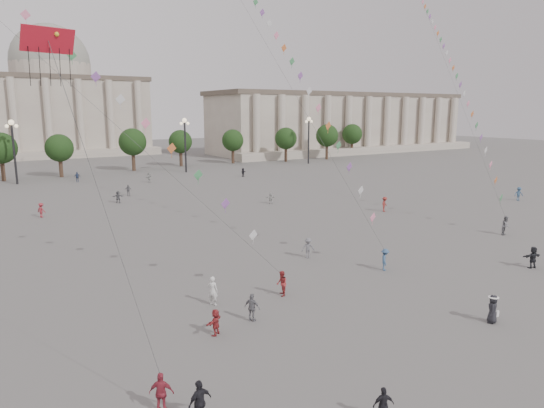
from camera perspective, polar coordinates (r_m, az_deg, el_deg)
ground at (r=31.74m, az=12.95°, el=-11.85°), size 360.00×360.00×0.00m
hall_east at (r=149.36m, az=8.33°, el=9.44°), size 84.00×26.22×17.20m
hall_central at (r=151.24m, az=-24.26°, el=10.82°), size 48.30×34.30×35.50m
tree_row at (r=100.97m, az=-19.86°, el=6.49°), size 137.12×5.12×8.00m
lamp_post_mid_west at (r=90.87m, az=-28.18°, el=6.66°), size 2.00×0.90×10.65m
lamp_post_mid_east at (r=97.53m, az=-10.21°, el=7.99°), size 2.00×0.90×10.65m
lamp_post_far_east at (r=112.10m, az=4.34°, el=8.49°), size 2.00×0.90×10.65m
person_crowd_0 at (r=89.72m, az=-21.94°, el=2.96°), size 1.04×0.44×1.77m
person_crowd_3 at (r=43.19m, az=28.36°, el=-5.54°), size 1.68×0.91×1.73m
person_crowd_4 at (r=85.44m, az=-14.29°, el=3.06°), size 1.63×1.39×1.77m
person_crowd_6 at (r=40.70m, az=4.27°, el=-5.18°), size 1.27×1.01×1.72m
person_crowd_7 at (r=64.06m, az=-0.16°, el=0.71°), size 1.42×0.64×1.48m
person_crowd_8 at (r=60.50m, az=13.11°, el=-0.02°), size 1.36×1.15×1.83m
person_crowd_9 at (r=90.18m, az=-3.41°, el=3.74°), size 1.55×1.21×1.64m
person_crowd_12 at (r=67.73m, az=-17.66°, el=0.80°), size 1.55×0.84×1.59m
person_crowd_13 at (r=31.34m, az=-6.98°, el=-10.09°), size 0.77×0.82×1.89m
person_crowd_14 at (r=74.29m, az=27.04°, el=1.08°), size 1.39×1.17×1.87m
person_crowd_16 at (r=73.16m, az=-16.57°, el=1.58°), size 0.99×0.55×1.59m
person_crowd_17 at (r=61.76m, az=-25.50°, el=-0.66°), size 1.18×1.26×1.70m
tourist_0 at (r=21.62m, az=-12.87°, el=-20.83°), size 1.09×0.91×1.74m
tourist_1 at (r=21.11m, az=12.98°, el=-22.06°), size 0.96×0.65×1.51m
tourist_2 at (r=27.51m, az=-6.66°, el=-13.63°), size 1.39×1.15×1.49m
tourist_3 at (r=28.92m, az=-2.35°, el=-12.08°), size 0.87×1.05×1.68m
tourist_4 at (r=20.71m, az=-8.48°, el=-22.06°), size 1.15×0.69×1.84m
kite_flyer_0 at (r=32.59m, az=1.15°, el=-9.34°), size 0.94×1.02×1.70m
kite_flyer_1 at (r=38.54m, az=13.15°, el=-6.39°), size 1.20×1.25×1.71m
kite_flyer_2 at (r=53.28m, az=25.80°, el=-2.30°), size 1.08×0.94×1.88m
hat_person at (r=31.43m, az=24.54°, el=-11.10°), size 0.98×0.91×1.69m
dragon_kite at (r=23.42m, az=-24.64°, el=15.23°), size 2.33×3.29×14.77m
kite_train_east at (r=71.39m, az=20.36°, el=14.81°), size 21.84×31.36×48.87m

